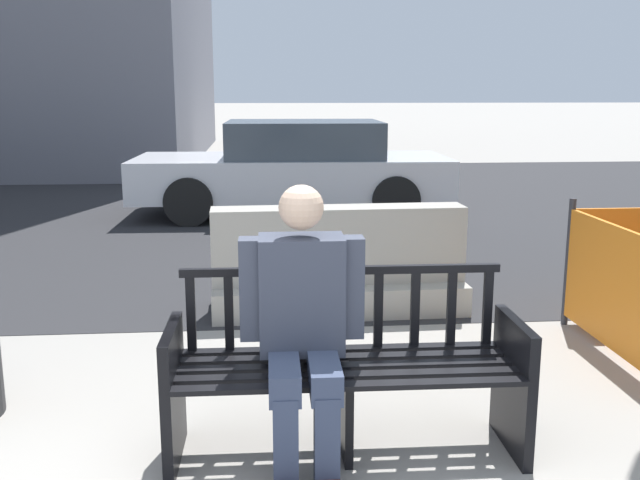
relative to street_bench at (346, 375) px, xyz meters
name	(u,v)px	position (x,y,z in m)	size (l,w,h in m)	color
street_asphalt	(243,204)	(-0.68, 7.85, -0.39)	(120.00, 12.00, 0.01)	#28282B
street_bench	(346,375)	(0.00, 0.00, 0.00)	(1.70, 0.55, 0.88)	black
seated_person	(303,321)	(-0.21, -0.05, 0.29)	(0.58, 0.72, 1.31)	#383D4C
jersey_barrier_centre	(338,269)	(0.22, 2.29, -0.06)	(2.02, 0.74, 0.84)	#9E998E
car_sedan_mid	(295,167)	(0.09, 6.90, 0.27)	(4.42, 2.03, 1.32)	silver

